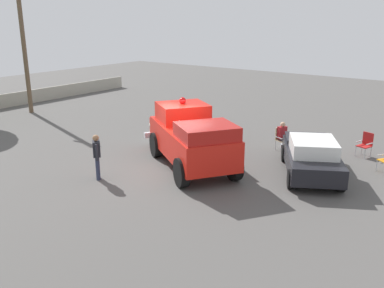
{
  "coord_description": "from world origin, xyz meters",
  "views": [
    {
      "loc": [
        -11.91,
        -9.78,
        5.68
      ],
      "look_at": [
        0.57,
        -0.56,
        0.95
      ],
      "focal_mm": 39.04,
      "sensor_mm": 36.0,
      "label": 1
    }
  ],
  "objects_px": {
    "classic_hot_rod": "(311,155)",
    "lawn_chair_spare": "(366,143)",
    "lawn_chair_near_truck": "(281,137)",
    "spectator_seated": "(283,135)",
    "vintage_fire_truck": "(190,136)",
    "utility_pole": "(24,46)",
    "spectator_standing": "(97,154)"
  },
  "relations": [
    {
      "from": "lawn_chair_near_truck",
      "to": "spectator_standing",
      "type": "distance_m",
      "value": 8.19
    },
    {
      "from": "lawn_chair_near_truck",
      "to": "spectator_seated",
      "type": "xyz_separation_m",
      "value": [
        -0.06,
        -0.12,
        0.11
      ]
    },
    {
      "from": "spectator_standing",
      "to": "utility_pole",
      "type": "height_order",
      "value": "utility_pole"
    },
    {
      "from": "vintage_fire_truck",
      "to": "lawn_chair_near_truck",
      "type": "height_order",
      "value": "vintage_fire_truck"
    },
    {
      "from": "lawn_chair_near_truck",
      "to": "lawn_chair_spare",
      "type": "relative_size",
      "value": 1.0
    },
    {
      "from": "classic_hot_rod",
      "to": "spectator_standing",
      "type": "distance_m",
      "value": 7.89
    },
    {
      "from": "spectator_standing",
      "to": "utility_pole",
      "type": "bearing_deg",
      "value": 66.97
    },
    {
      "from": "lawn_chair_near_truck",
      "to": "spectator_seated",
      "type": "height_order",
      "value": "spectator_seated"
    },
    {
      "from": "lawn_chair_near_truck",
      "to": "utility_pole",
      "type": "relative_size",
      "value": 0.13
    },
    {
      "from": "vintage_fire_truck",
      "to": "spectator_standing",
      "type": "height_order",
      "value": "vintage_fire_truck"
    },
    {
      "from": "spectator_standing",
      "to": "vintage_fire_truck",
      "type": "bearing_deg",
      "value": -29.82
    },
    {
      "from": "lawn_chair_near_truck",
      "to": "spectator_seated",
      "type": "distance_m",
      "value": 0.17
    },
    {
      "from": "lawn_chair_spare",
      "to": "utility_pole",
      "type": "bearing_deg",
      "value": 100.35
    },
    {
      "from": "classic_hot_rod",
      "to": "utility_pole",
      "type": "relative_size",
      "value": 0.61
    },
    {
      "from": "classic_hot_rod",
      "to": "spectator_standing",
      "type": "xyz_separation_m",
      "value": [
        -5.07,
        6.04,
        0.22
      ]
    },
    {
      "from": "lawn_chair_near_truck",
      "to": "spectator_seated",
      "type": "bearing_deg",
      "value": -116.53
    },
    {
      "from": "lawn_chair_near_truck",
      "to": "lawn_chair_spare",
      "type": "height_order",
      "value": "same"
    },
    {
      "from": "classic_hot_rod",
      "to": "spectator_seated",
      "type": "bearing_deg",
      "value": 44.68
    },
    {
      "from": "lawn_chair_near_truck",
      "to": "utility_pole",
      "type": "height_order",
      "value": "utility_pole"
    },
    {
      "from": "classic_hot_rod",
      "to": "utility_pole",
      "type": "distance_m",
      "value": 18.24
    },
    {
      "from": "spectator_seated",
      "to": "utility_pole",
      "type": "distance_m",
      "value": 16.36
    },
    {
      "from": "vintage_fire_truck",
      "to": "classic_hot_rod",
      "type": "distance_m",
      "value": 4.65
    },
    {
      "from": "spectator_seated",
      "to": "spectator_standing",
      "type": "xyz_separation_m",
      "value": [
        -7.15,
        3.99,
        0.27
      ]
    },
    {
      "from": "classic_hot_rod",
      "to": "spectator_standing",
      "type": "bearing_deg",
      "value": 129.96
    },
    {
      "from": "vintage_fire_truck",
      "to": "classic_hot_rod",
      "type": "relative_size",
      "value": 1.3
    },
    {
      "from": "vintage_fire_truck",
      "to": "spectator_seated",
      "type": "bearing_deg",
      "value": -28.63
    },
    {
      "from": "classic_hot_rod",
      "to": "lawn_chair_spare",
      "type": "distance_m",
      "value": 3.63
    },
    {
      "from": "lawn_chair_spare",
      "to": "spectator_standing",
      "type": "bearing_deg",
      "value": 140.14
    },
    {
      "from": "lawn_chair_near_truck",
      "to": "utility_pole",
      "type": "xyz_separation_m",
      "value": [
        -2.15,
        15.76,
        3.44
      ]
    },
    {
      "from": "lawn_chair_near_truck",
      "to": "spectator_seated",
      "type": "relative_size",
      "value": 0.79
    },
    {
      "from": "spectator_standing",
      "to": "classic_hot_rod",
      "type": "bearing_deg",
      "value": -50.04
    },
    {
      "from": "spectator_seated",
      "to": "vintage_fire_truck",
      "type": "bearing_deg",
      "value": 151.37
    }
  ]
}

